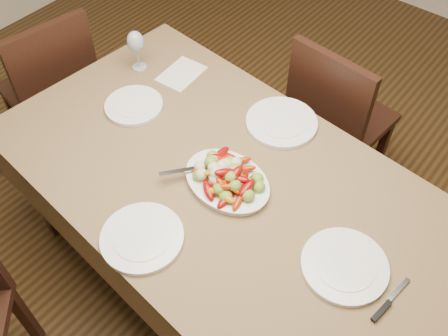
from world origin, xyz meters
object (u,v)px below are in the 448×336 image
chair_left (49,88)px  plate_near (142,238)px  serving_platter (227,182)px  chair_far (342,117)px  plate_right (344,266)px  plate_far (282,122)px  dining_table (224,233)px  plate_left (134,106)px  wine_glass (137,49)px

chair_left → plate_near: (1.20, -0.45, 0.29)m
chair_left → serving_platter: (1.28, -0.08, 0.30)m
chair_far → plate_right: chair_far is taller
plate_right → plate_far: 0.68m
dining_table → chair_far: bearing=85.6°
dining_table → plate_near: (-0.05, -0.38, 0.39)m
serving_platter → plate_right: (0.51, -0.03, -0.00)m
plate_right → plate_left: bearing=174.6°
plate_far → plate_left: bearing=-150.1°
plate_right → wine_glass: (-1.26, 0.31, 0.09)m
chair_left → plate_left: bearing=99.1°
dining_table → plate_left: size_ratio=7.45×
chair_left → wine_glass: bearing=119.9°
wine_glass → plate_far: bearing=8.8°
plate_far → dining_table: bearing=-90.0°
plate_far → plate_near: same height
chair_left → wine_glass: wine_glass is taller
chair_left → chair_far: bearing=130.6°
chair_left → plate_left: size_ratio=3.84×
plate_right → plate_far: (-0.54, 0.42, 0.00)m
chair_far → plate_left: size_ratio=3.84×
dining_table → plate_left: (-0.54, 0.06, 0.39)m
chair_far → plate_left: bearing=57.4°
plate_far → wine_glass: (-0.72, -0.11, 0.09)m
plate_left → plate_right: size_ratio=0.86×
plate_right → wine_glass: size_ratio=1.40×
plate_far → wine_glass: 0.73m
serving_platter → chair_left: bearing=176.3°
dining_table → plate_right: 0.67m
dining_table → plate_far: plate_far is taller
plate_left → wine_glass: 0.28m
serving_platter → wine_glass: size_ratio=1.64×
chair_left → plate_far: bearing=113.4°
plate_left → wine_glass: (-0.17, 0.20, 0.09)m
chair_far → dining_table: bearing=90.6°
dining_table → plate_far: (0.00, 0.38, 0.39)m
plate_left → plate_near: (0.50, -0.44, 0.00)m
dining_table → plate_right: (0.54, -0.04, 0.39)m
chair_far → plate_left: (-0.61, -0.79, 0.29)m
serving_platter → wine_glass: (-0.74, 0.28, 0.09)m
dining_table → plate_left: bearing=173.6°
serving_platter → plate_right: bearing=-3.0°
chair_far → serving_platter: size_ratio=2.83×
chair_left → wine_glass: 0.68m
wine_glass → plate_left: bearing=-49.5°
plate_left → plate_far: 0.63m
chair_left → wine_glass: size_ratio=4.64×
chair_left → plate_left: chair_left is taller
plate_right → chair_far: bearing=117.9°
chair_far → plate_right: bearing=122.9°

